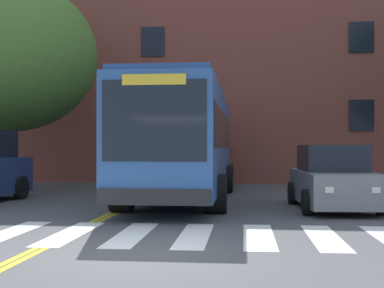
{
  "coord_description": "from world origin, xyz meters",
  "views": [
    {
      "loc": [
        1.84,
        -8.26,
        1.71
      ],
      "look_at": [
        0.05,
        8.14,
        1.8
      ],
      "focal_mm": 50.0,
      "sensor_mm": 36.0,
      "label": 1
    }
  ],
  "objects_px": {
    "city_bus": "(185,140)",
    "car_black_behind_bus": "(192,160)",
    "car_grey_far_lane": "(333,180)",
    "street_tree_curbside_small": "(8,56)",
    "traffic_light_overhead": "(173,105)"
  },
  "relations": [
    {
      "from": "city_bus",
      "to": "traffic_light_overhead",
      "type": "distance_m",
      "value": 2.06
    },
    {
      "from": "city_bus",
      "to": "car_grey_far_lane",
      "type": "distance_m",
      "value": 5.15
    },
    {
      "from": "city_bus",
      "to": "car_black_behind_bus",
      "type": "distance_m",
      "value": 8.32
    },
    {
      "from": "street_tree_curbside_small",
      "to": "city_bus",
      "type": "bearing_deg",
      "value": -19.41
    },
    {
      "from": "car_black_behind_bus",
      "to": "street_tree_curbside_small",
      "type": "bearing_deg",
      "value": -139.44
    },
    {
      "from": "city_bus",
      "to": "traffic_light_overhead",
      "type": "xyz_separation_m",
      "value": [
        -0.6,
        1.52,
        1.25
      ]
    },
    {
      "from": "car_grey_far_lane",
      "to": "street_tree_curbside_small",
      "type": "xyz_separation_m",
      "value": [
        -11.68,
        4.97,
        4.48
      ]
    },
    {
      "from": "traffic_light_overhead",
      "to": "street_tree_curbside_small",
      "type": "bearing_deg",
      "value": 171.13
    },
    {
      "from": "traffic_light_overhead",
      "to": "street_tree_curbside_small",
      "type": "distance_m",
      "value": 7.07
    },
    {
      "from": "car_grey_far_lane",
      "to": "street_tree_curbside_small",
      "type": "bearing_deg",
      "value": 156.96
    },
    {
      "from": "car_grey_far_lane",
      "to": "traffic_light_overhead",
      "type": "distance_m",
      "value": 6.8
    },
    {
      "from": "traffic_light_overhead",
      "to": "street_tree_curbside_small",
      "type": "xyz_separation_m",
      "value": [
        -6.67,
        1.04,
        2.07
      ]
    },
    {
      "from": "car_black_behind_bus",
      "to": "traffic_light_overhead",
      "type": "bearing_deg",
      "value": -89.76
    },
    {
      "from": "car_black_behind_bus",
      "to": "street_tree_curbside_small",
      "type": "xyz_separation_m",
      "value": [
        -6.64,
        -5.69,
        4.21
      ]
    },
    {
      "from": "car_grey_far_lane",
      "to": "city_bus",
      "type": "bearing_deg",
      "value": 151.38
    }
  ]
}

